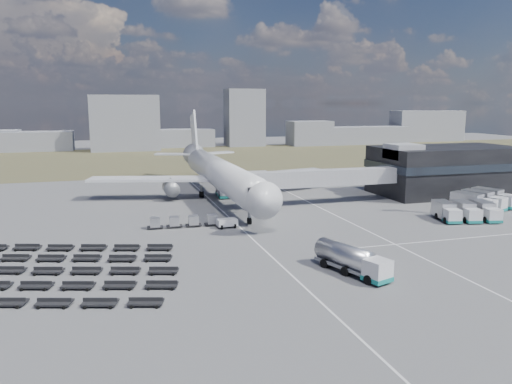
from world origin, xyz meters
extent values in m
plane|color=#565659|center=(0.00, 0.00, 0.00)|extent=(420.00, 420.00, 0.00)
cube|color=brown|center=(0.00, 110.00, 0.01)|extent=(420.00, 90.00, 0.01)
cube|color=silver|center=(-2.00, 5.00, 0.01)|extent=(0.25, 110.00, 0.01)
cube|color=silver|center=(16.00, 5.00, 0.01)|extent=(0.25, 110.00, 0.01)
cube|color=silver|center=(25.00, -8.00, 0.01)|extent=(40.00, 0.25, 0.01)
cube|color=black|center=(48.00, 24.00, 5.00)|extent=(30.00, 16.00, 10.00)
cube|color=#262D38|center=(48.00, 24.00, 6.20)|extent=(30.40, 16.40, 1.60)
cube|color=#939399|center=(36.00, 22.00, 9.50)|extent=(6.00, 6.00, 3.00)
cube|color=#939399|center=(18.10, 20.50, 5.10)|extent=(29.80, 3.00, 3.00)
cube|color=#939399|center=(4.70, 20.00, 5.10)|extent=(4.00, 3.60, 3.40)
cylinder|color=slate|center=(6.20, 20.50, 2.55)|extent=(0.70, 0.70, 5.10)
cylinder|color=black|center=(6.20, 20.50, 0.45)|extent=(1.40, 0.90, 1.40)
cylinder|color=silver|center=(0.00, 30.00, 5.30)|extent=(5.60, 48.00, 5.60)
cone|color=silver|center=(0.00, 3.50, 5.30)|extent=(5.60, 5.00, 5.60)
cone|color=silver|center=(0.00, 58.00, 6.10)|extent=(5.60, 8.00, 5.60)
cube|color=black|center=(0.00, 5.50, 6.10)|extent=(2.20, 2.00, 0.80)
cube|color=silver|center=(-13.00, 35.00, 4.10)|extent=(25.59, 11.38, 0.50)
cube|color=silver|center=(13.00, 35.00, 4.10)|extent=(25.59, 11.38, 0.50)
cylinder|color=slate|center=(-9.50, 33.00, 2.40)|extent=(3.00, 5.00, 3.00)
cylinder|color=slate|center=(9.50, 33.00, 2.40)|extent=(3.00, 5.00, 3.00)
cube|color=silver|center=(-5.50, 60.00, 6.50)|extent=(9.49, 5.63, 0.35)
cube|color=silver|center=(5.50, 60.00, 6.50)|extent=(9.49, 5.63, 0.35)
cube|color=silver|center=(0.00, 61.00, 11.80)|extent=(0.50, 9.06, 11.45)
cylinder|color=slate|center=(0.00, 9.00, 1.25)|extent=(0.50, 0.50, 2.50)
cylinder|color=slate|center=(-3.20, 34.00, 1.25)|extent=(0.60, 0.60, 2.50)
cylinder|color=slate|center=(3.20, 34.00, 1.25)|extent=(0.60, 0.60, 2.50)
cylinder|color=black|center=(0.00, 9.00, 0.50)|extent=(0.50, 1.20, 1.20)
cube|color=gray|center=(-53.72, 154.69, 3.90)|extent=(37.68, 12.00, 7.81)
cube|color=gray|center=(-14.26, 145.20, 11.22)|extent=(27.23, 12.00, 22.43)
cube|color=gray|center=(2.79, 156.81, 3.90)|extent=(42.91, 12.00, 7.80)
cube|color=gray|center=(38.43, 153.89, 12.70)|extent=(16.62, 12.00, 25.41)
cube|color=gray|center=(68.10, 148.59, 5.55)|extent=(19.27, 12.00, 11.10)
cube|color=gray|center=(93.86, 148.67, 4.08)|extent=(46.54, 12.00, 8.17)
cube|color=gray|center=(136.31, 156.52, 7.73)|extent=(37.15, 12.00, 15.46)
cube|color=silver|center=(5.92, -20.58, 1.46)|extent=(3.06, 3.06, 2.32)
cube|color=#167E78|center=(5.92, -20.58, 0.55)|extent=(3.19, 3.19, 0.50)
cylinder|color=#B5B5BA|center=(4.35, -15.90, 1.91)|extent=(4.79, 7.96, 2.52)
cube|color=slate|center=(4.35, -15.90, 0.76)|extent=(4.69, 7.93, 0.35)
cylinder|color=black|center=(4.83, -17.33, 0.50)|extent=(2.83, 1.88, 1.11)
cube|color=silver|center=(-4.00, 7.71, 0.70)|extent=(3.20, 1.97, 1.41)
cube|color=silver|center=(1.33, 33.29, 1.68)|extent=(2.98, 6.47, 2.94)
cube|color=#167E78|center=(1.33, 33.29, 0.47)|extent=(3.09, 6.59, 0.47)
cube|color=silver|center=(31.31, -0.03, 1.28)|extent=(2.68, 2.60, 2.16)
cube|color=#167E78|center=(31.31, -0.03, 0.44)|extent=(2.80, 2.72, 0.44)
cube|color=#B5B5BA|center=(32.06, 3.33, 1.67)|extent=(3.29, 4.93, 2.56)
cube|color=silver|center=(34.58, -0.76, 1.28)|extent=(2.68, 2.60, 2.16)
cube|color=#167E78|center=(34.58, -0.76, 0.44)|extent=(2.80, 2.72, 0.44)
cube|color=#B5B5BA|center=(35.33, 2.61, 1.67)|extent=(3.29, 4.93, 2.56)
cube|color=silver|center=(37.84, -1.48, 1.28)|extent=(2.68, 2.60, 2.16)
cube|color=#167E78|center=(37.84, -1.48, 0.44)|extent=(2.80, 2.72, 0.44)
cube|color=#B5B5BA|center=(38.59, 1.88, 1.67)|extent=(3.29, 4.93, 2.56)
cube|color=silver|center=(41.48, 3.89, 1.43)|extent=(3.26, 3.20, 2.42)
cube|color=#167E78|center=(41.48, 3.89, 0.49)|extent=(3.41, 3.35, 0.49)
cube|color=#B5B5BA|center=(40.00, 7.45, 1.87)|extent=(4.37, 5.68, 2.86)
cube|color=silver|center=(44.93, 5.33, 1.43)|extent=(3.26, 3.20, 2.42)
cube|color=#167E78|center=(44.93, 5.33, 0.49)|extent=(3.41, 3.35, 0.49)
cube|color=#B5B5BA|center=(43.45, 8.88, 1.87)|extent=(4.37, 5.68, 2.86)
cube|color=silver|center=(48.38, 6.76, 1.43)|extent=(3.26, 3.20, 2.42)
cube|color=#167E78|center=(48.38, 6.76, 0.49)|extent=(3.41, 3.35, 0.49)
cube|color=#B5B5BA|center=(46.91, 10.31, 1.87)|extent=(4.37, 5.68, 2.86)
cube|color=black|center=(-14.78, 10.16, 0.28)|extent=(2.47, 1.59, 0.17)
cube|color=#B5B5BA|center=(-14.78, 10.16, 1.06)|extent=(1.55, 1.55, 1.39)
cube|color=black|center=(-11.82, 10.02, 0.28)|extent=(2.47, 1.59, 0.17)
cube|color=#B5B5BA|center=(-11.82, 10.02, 1.06)|extent=(1.55, 1.55, 1.39)
cube|color=black|center=(-8.86, 9.88, 0.28)|extent=(2.47, 1.59, 0.17)
cube|color=#B5B5BA|center=(-8.86, 9.88, 1.06)|extent=(1.55, 1.55, 1.39)
cube|color=black|center=(-5.90, 9.74, 0.28)|extent=(2.47, 1.59, 0.17)
cube|color=#B5B5BA|center=(-5.90, 9.74, 1.06)|extent=(1.55, 1.55, 1.39)
cube|color=black|center=(-30.92, -15.92, 0.39)|extent=(29.82, 10.30, 0.79)
cube|color=black|center=(-29.61, -11.51, 0.39)|extent=(29.82, 10.30, 0.79)
cube|color=black|center=(-28.30, -7.11, 0.39)|extent=(29.82, 10.30, 0.79)
cube|color=black|center=(-26.99, -2.71, 0.39)|extent=(25.63, 9.06, 0.79)
cube|color=black|center=(-25.68, 1.70, 0.39)|extent=(25.63, 9.06, 0.79)
camera|label=1|loc=(-21.01, -65.83, 19.04)|focal=35.00mm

